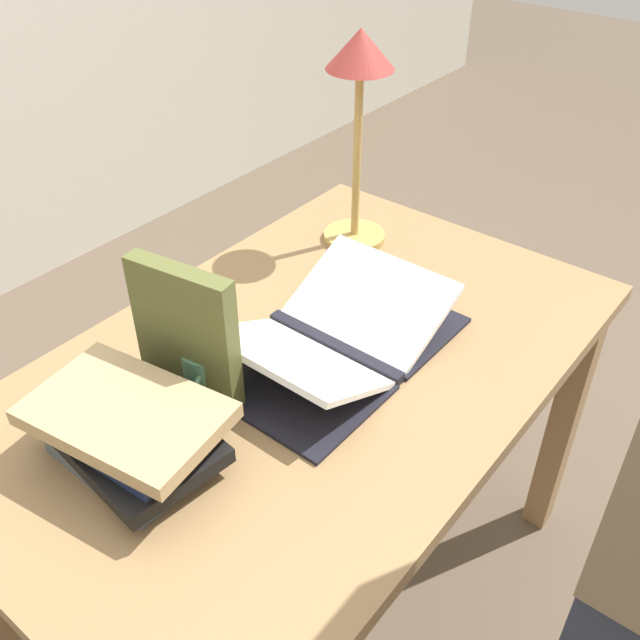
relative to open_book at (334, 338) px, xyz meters
name	(u,v)px	position (x,y,z in m)	size (l,w,h in m)	color
ground_plane	(308,595)	(-0.06, 0.02, -0.80)	(12.00, 12.00, 0.00)	brown
reading_desk	(304,403)	(-0.06, 0.02, -0.14)	(1.27, 0.79, 0.77)	#937047
open_book	(334,338)	(0.00, 0.00, 0.00)	(0.49, 0.32, 0.11)	black
book_stack_tall	(130,431)	(-0.41, 0.08, 0.03)	(0.24, 0.32, 0.11)	slate
book_standing_upright	(186,334)	(-0.25, 0.12, 0.10)	(0.07, 0.20, 0.26)	brown
reading_lamp	(359,89)	(0.36, 0.22, 0.33)	(0.14, 0.14, 0.48)	tan
coffee_mug	(209,369)	(-0.22, 0.10, 0.02)	(0.12, 0.10, 0.09)	#4C7F5B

